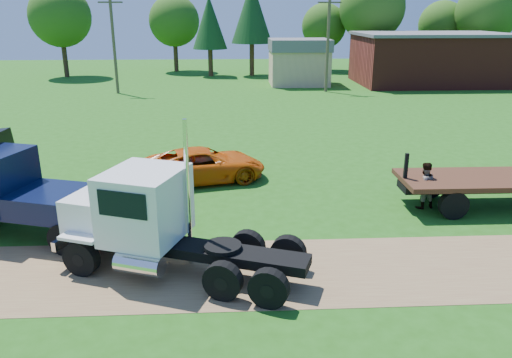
{
  "coord_description": "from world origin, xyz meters",
  "views": [
    {
      "loc": [
        -3.34,
        -13.33,
        7.46
      ],
      "look_at": [
        -2.43,
        4.0,
        1.6
      ],
      "focal_mm": 35.0,
      "sensor_mm": 36.0,
      "label": 1
    }
  ],
  "objects_px": {
    "white_semi_tractor": "(148,220)",
    "navy_truck": "(12,193)",
    "flatbed_trailer": "(511,183)",
    "orange_pickup": "(204,165)"
  },
  "relations": [
    {
      "from": "white_semi_tractor",
      "to": "navy_truck",
      "type": "xyz_separation_m",
      "value": [
        -5.08,
        2.74,
        -0.05
      ]
    },
    {
      "from": "white_semi_tractor",
      "to": "orange_pickup",
      "type": "bearing_deg",
      "value": 101.46
    },
    {
      "from": "white_semi_tractor",
      "to": "orange_pickup",
      "type": "distance_m",
      "value": 8.26
    },
    {
      "from": "navy_truck",
      "to": "flatbed_trailer",
      "type": "height_order",
      "value": "navy_truck"
    },
    {
      "from": "white_semi_tractor",
      "to": "flatbed_trailer",
      "type": "height_order",
      "value": "white_semi_tractor"
    },
    {
      "from": "navy_truck",
      "to": "flatbed_trailer",
      "type": "bearing_deg",
      "value": 21.94
    },
    {
      "from": "white_semi_tractor",
      "to": "flatbed_trailer",
      "type": "distance_m",
      "value": 14.25
    },
    {
      "from": "white_semi_tractor",
      "to": "flatbed_trailer",
      "type": "relative_size",
      "value": 0.87
    },
    {
      "from": "white_semi_tractor",
      "to": "navy_truck",
      "type": "bearing_deg",
      "value": 172.0
    },
    {
      "from": "navy_truck",
      "to": "orange_pickup",
      "type": "bearing_deg",
      "value": 57.42
    }
  ]
}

